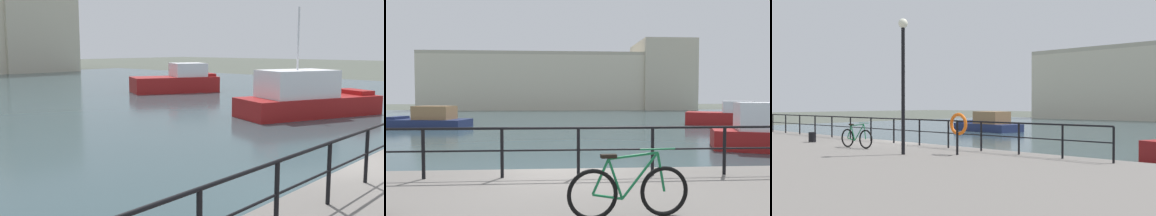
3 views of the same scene
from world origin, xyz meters
The scene contains 8 objects.
ground_plane centered at (0.00, 0.00, 0.00)m, with size 240.00×240.00×0.00m, color #4C5147.
water_basin centered at (0.00, 30.20, 0.01)m, with size 80.00×60.00×0.01m, color #33474C.
moored_red_daysailer centered at (-11.92, 21.33, 0.72)m, with size 7.50×4.08×1.96m.
quay_railing centered at (-1.34, -0.75, 1.77)m, with size 22.78×0.07×1.08m.
parked_bicycle centered at (0.86, -3.06, 1.42)m, with size 1.77×0.22×0.98m.
mooring_bollard centered at (-2.76, -2.85, 1.26)m, with size 0.32×0.32×0.44m, color black.
life_ring_stand centered at (5.28, -2.11, 2.01)m, with size 0.75×0.16×1.40m.
quay_lamp_post centered at (3.85, -3.28, 3.95)m, with size 0.32×0.32×4.54m.
Camera 3 is at (15.07, -12.92, 2.74)m, focal length 41.04 mm.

